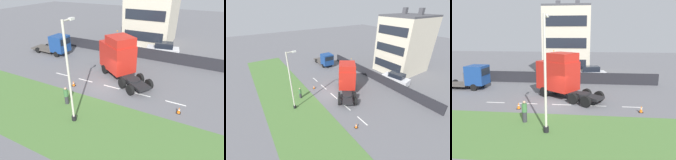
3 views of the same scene
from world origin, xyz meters
The scene contains 12 objects.
ground_plane centered at (0.00, 0.00, 0.00)m, with size 120.00×120.00×0.00m, color slate.
grass_verge centered at (-6.00, 0.00, 0.01)m, with size 7.00×44.00×0.01m.
lane_markings centered at (0.00, -0.70, 0.00)m, with size 0.16×14.60×0.00m.
boundary_wall centered at (9.00, 0.00, 0.74)m, with size 0.25×24.00×1.48m.
building_block centered at (16.73, 0.19, 5.32)m, with size 8.61×7.06×11.71m.
lorry_cab centered at (2.73, -0.21, 2.31)m, with size 5.96×7.09×4.73m.
flatbed_truck centered at (4.97, 10.43, 1.48)m, with size 2.38×6.19×2.81m.
parked_car centered at (10.73, -3.35, 1.01)m, with size 2.50×4.59×2.08m.
lamp_post centered at (-5.80, -0.35, 3.52)m, with size 1.30×0.35×7.67m.
pedestrian centered at (-4.32, 1.56, 0.81)m, with size 0.39×0.39×1.65m.
traffic_cone_lead centered at (-1.54, 2.92, 0.28)m, with size 0.36×0.36×0.58m.
traffic_cone_trailing centered at (-1.31, -7.55, 0.28)m, with size 0.36×0.36×0.58m.
Camera 1 is at (-14.76, -8.10, 9.82)m, focal length 30.00 mm.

